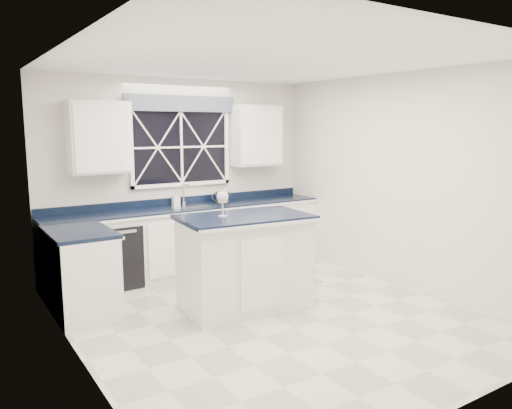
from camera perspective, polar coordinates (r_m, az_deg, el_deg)
ground at (r=5.58m, az=1.61°, el=-12.50°), size 4.50×4.50×0.00m
back_wall at (r=7.19m, az=-8.61°, el=3.33°), size 4.00×0.10×2.70m
base_cabinets at (r=6.79m, az=-9.34°, el=-4.73°), size 3.99×1.60×0.90m
countertop at (r=6.98m, az=-7.50°, el=-0.38°), size 3.98×0.64×0.04m
dishwasher at (r=6.69m, az=-15.97°, el=-5.51°), size 0.60×0.58×0.82m
window at (r=7.12m, az=-8.54°, el=7.15°), size 1.65×0.09×1.26m
upper_cabinets at (r=7.01m, az=-8.13°, el=7.70°), size 3.10×0.34×0.90m
faucet at (r=7.12m, az=-8.21°, el=1.25°), size 0.05×0.20×0.30m
island at (r=5.63m, az=-1.29°, el=-6.55°), size 1.50×0.98×1.06m
rug at (r=6.80m, az=1.17°, el=-8.42°), size 1.44×1.05×0.02m
kettle at (r=7.27m, az=-3.89°, el=1.03°), size 0.31×0.22×0.22m
wine_glass at (r=5.43m, az=-3.84°, el=0.78°), size 0.13×0.13×0.30m
soap_bottle at (r=7.03m, az=-9.14°, el=0.69°), size 0.10×0.10×0.21m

